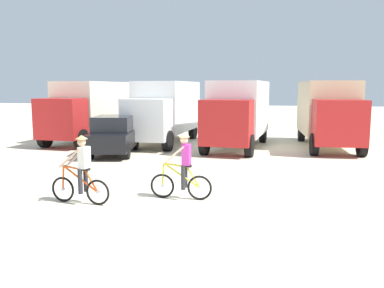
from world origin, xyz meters
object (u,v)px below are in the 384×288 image
Objects in this scene: box_truck_avon_van at (238,111)px; cyclist_cowboy_hat at (183,169)px; box_truck_tan_camper at (328,111)px; cyclist_orange_shirt at (81,172)px; box_truck_white_box at (165,109)px; sedan_parked at (114,135)px; box_truck_cream_rv at (89,108)px.

cyclist_cowboy_hat is (-0.47, -10.04, -1.03)m from box_truck_avon_van.
box_truck_avon_van is 4.58m from box_truck_tan_camper.
box_truck_tan_camper is 14.17m from cyclist_orange_shirt.
box_truck_white_box is at bearing 168.95° from box_truck_avon_van.
sedan_parked is at bearing -106.32° from box_truck_white_box.
cyclist_cowboy_hat is (2.49, 0.98, 0.00)m from cyclist_orange_shirt.
box_truck_white_box is at bearing 95.34° from cyclist_orange_shirt.
cyclist_cowboy_hat is at bearing -114.05° from box_truck_tan_camper.
cyclist_orange_shirt is at bearing -73.19° from sedan_parked.
box_truck_avon_van is 11.46m from cyclist_orange_shirt.
box_truck_white_box is 1.53× the size of sedan_parked.
box_truck_avon_van is 1.55× the size of sedan_parked.
box_truck_white_box is at bearing -178.54° from box_truck_tan_camper.
cyclist_orange_shirt is at bearing -105.02° from box_truck_avon_van.
cyclist_orange_shirt is at bearing -158.47° from cyclist_cowboy_hat.
cyclist_orange_shirt is at bearing -84.66° from box_truck_white_box.
box_truck_avon_van is at bearing -3.60° from box_truck_cream_rv.
box_truck_cream_rv reaches higher than cyclist_orange_shirt.
sedan_parked is 8.01m from cyclist_orange_shirt.
cyclist_orange_shirt is at bearing -64.80° from box_truck_cream_rv.
box_truck_tan_camper is at bearing 2.15° from box_truck_cream_rv.
box_truck_cream_rv is 0.99× the size of box_truck_avon_van.
box_truck_avon_van reaches higher than cyclist_orange_shirt.
box_truck_cream_rv is 3.76× the size of cyclist_orange_shirt.
box_truck_avon_van is at bearing 74.98° from cyclist_orange_shirt.
box_truck_white_box is 4.14m from box_truck_avon_van.
box_truck_tan_camper reaches higher than cyclist_cowboy_hat.
box_truck_white_box reaches higher than cyclist_orange_shirt.
box_truck_tan_camper is at bearing 12.75° from box_truck_avon_van.
box_truck_tan_camper is (4.46, 1.01, 0.00)m from box_truck_avon_van.
sedan_parked is at bearing 125.71° from cyclist_cowboy_hat.
box_truck_white_box is at bearing 3.51° from box_truck_cream_rv.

